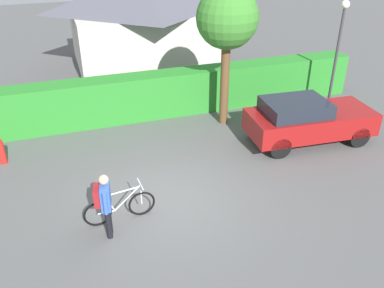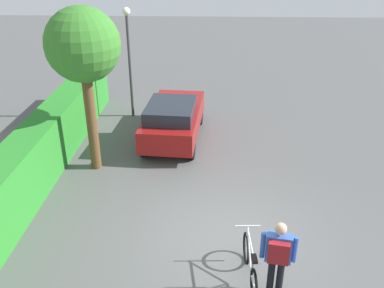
# 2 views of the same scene
# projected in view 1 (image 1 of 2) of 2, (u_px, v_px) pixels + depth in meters

# --- Properties ---
(ground_plane) EXTENTS (60.00, 60.00, 0.00)m
(ground_plane) POSITION_uv_depth(u_px,v_px,m) (168.00, 201.00, 10.35)
(ground_plane) COLOR #525252
(hedge_row) EXTENTS (17.44, 0.90, 1.56)m
(hedge_row) POSITION_uv_depth(u_px,v_px,m) (128.00, 98.00, 14.19)
(hedge_row) COLOR #287D27
(hedge_row) RESTS_ON ground
(house_distant) EXTENTS (6.49, 5.54, 4.14)m
(house_distant) POSITION_uv_depth(u_px,v_px,m) (142.00, 21.00, 18.90)
(house_distant) COLOR beige
(house_distant) RESTS_ON ground
(parked_car_near) EXTENTS (4.04, 1.92, 1.45)m
(parked_car_near) POSITION_uv_depth(u_px,v_px,m) (307.00, 119.00, 12.73)
(parked_car_near) COLOR maroon
(parked_car_near) RESTS_ON ground
(bicycle) EXTENTS (1.71, 0.50, 0.91)m
(bicycle) POSITION_uv_depth(u_px,v_px,m) (120.00, 207.00, 9.51)
(bicycle) COLOR black
(bicycle) RESTS_ON ground
(person_rider) EXTENTS (0.41, 0.65, 1.61)m
(person_rider) POSITION_uv_depth(u_px,v_px,m) (105.00, 200.00, 8.76)
(person_rider) COLOR black
(person_rider) RESTS_ON ground
(street_lamp) EXTENTS (0.28, 0.28, 3.97)m
(street_lamp) POSITION_uv_depth(u_px,v_px,m) (339.00, 42.00, 13.85)
(street_lamp) COLOR #38383D
(street_lamp) RESTS_ON ground
(tree_kerbside) EXTENTS (1.96, 1.96, 4.58)m
(tree_kerbside) POSITION_uv_depth(u_px,v_px,m) (227.00, 20.00, 12.60)
(tree_kerbside) COLOR brown
(tree_kerbside) RESTS_ON ground
(fire_hydrant) EXTENTS (0.20, 0.20, 0.81)m
(fire_hydrant) POSITION_uv_depth(u_px,v_px,m) (1.00, 151.00, 11.74)
(fire_hydrant) COLOR red
(fire_hydrant) RESTS_ON ground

